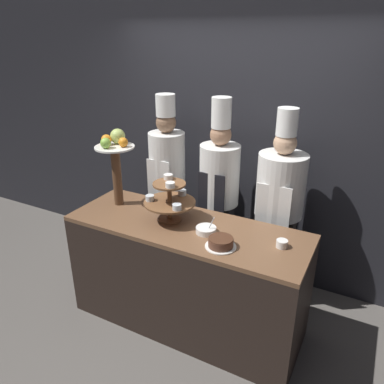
% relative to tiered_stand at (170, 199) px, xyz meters
% --- Properties ---
extents(ground_plane, '(14.00, 14.00, 0.00)m').
position_rel_tiered_stand_xyz_m(ground_plane, '(0.16, -0.37, -1.15)').
color(ground_plane, '#5B5651').
extents(wall_back, '(10.00, 0.06, 2.80)m').
position_rel_tiered_stand_xyz_m(wall_back, '(0.16, 1.02, 0.25)').
color(wall_back, '#232328').
rests_on(wall_back, ground_plane).
extents(buffet_counter, '(1.95, 0.68, 0.96)m').
position_rel_tiered_stand_xyz_m(buffet_counter, '(0.16, -0.02, -0.67)').
color(buffet_counter, black).
rests_on(buffet_counter, ground_plane).
extents(tiered_stand, '(0.42, 0.42, 0.36)m').
position_rel_tiered_stand_xyz_m(tiered_stand, '(0.00, 0.00, 0.00)').
color(tiered_stand, brown).
rests_on(tiered_stand, buffet_counter).
extents(fruit_pedestal, '(0.33, 0.33, 0.66)m').
position_rel_tiered_stand_xyz_m(fruit_pedestal, '(-0.57, 0.07, 0.26)').
color(fruit_pedestal, brown).
rests_on(fruit_pedestal, buffet_counter).
extents(cake_round, '(0.22, 0.22, 0.07)m').
position_rel_tiered_stand_xyz_m(cake_round, '(0.53, -0.19, -0.15)').
color(cake_round, white).
rests_on(cake_round, buffet_counter).
extents(cup_white, '(0.08, 0.08, 0.06)m').
position_rel_tiered_stand_xyz_m(cup_white, '(0.92, 0.01, -0.16)').
color(cup_white, white).
rests_on(cup_white, buffet_counter).
extents(serving_bowl_near, '(0.16, 0.16, 0.15)m').
position_rel_tiered_stand_xyz_m(serving_bowl_near, '(0.35, -0.05, -0.17)').
color(serving_bowl_near, white).
rests_on(serving_bowl_near, buffet_counter).
extents(chef_left, '(0.35, 0.35, 1.85)m').
position_rel_tiered_stand_xyz_m(chef_left, '(-0.41, 0.63, -0.11)').
color(chef_left, '#38332D').
rests_on(chef_left, ground_plane).
extents(chef_center_left, '(0.37, 0.37, 1.86)m').
position_rel_tiered_stand_xyz_m(chef_center_left, '(0.15, 0.63, -0.14)').
color(chef_center_left, '#28282D').
rests_on(chef_center_left, ground_plane).
extents(chef_center_right, '(0.41, 0.41, 1.82)m').
position_rel_tiered_stand_xyz_m(chef_center_right, '(0.72, 0.63, -0.16)').
color(chef_center_right, '#38332D').
rests_on(chef_center_right, ground_plane).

